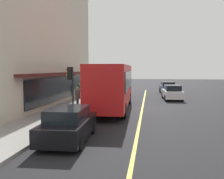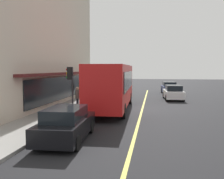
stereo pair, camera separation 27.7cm
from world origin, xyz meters
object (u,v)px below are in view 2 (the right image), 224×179
at_px(car_black, 66,124).
at_px(pedestrian_by_curb, 77,96).
at_px(traffic_light, 70,78).
at_px(pedestrian_mid_block, 80,89).
at_px(bus, 113,85).
at_px(car_navy, 169,88).
at_px(car_white, 173,93).

height_order(car_black, pedestrian_by_curb, pedestrian_by_curb).
bearing_deg(pedestrian_by_curb, traffic_light, 173.73).
distance_m(traffic_light, pedestrian_mid_block, 8.98).
bearing_deg(car_black, pedestrian_mid_block, 14.07).
height_order(bus, pedestrian_by_curb, bus).
xyz_separation_m(car_navy, car_black, (-22.95, 5.89, 0.00)).
distance_m(car_navy, car_black, 23.70).
bearing_deg(traffic_light, car_navy, -25.71).
bearing_deg(pedestrian_by_curb, car_navy, -27.11).
bearing_deg(car_white, bus, 145.14).
relative_size(traffic_light, pedestrian_by_curb, 1.88).
height_order(car_navy, pedestrian_by_curb, pedestrian_by_curb).
xyz_separation_m(bus, car_black, (-8.89, 0.69, -1.24)).
bearing_deg(car_navy, traffic_light, 154.29).
bearing_deg(car_navy, pedestrian_mid_block, 128.37).
height_order(bus, car_navy, bus).
height_order(traffic_light, pedestrian_by_curb, traffic_light).
bearing_deg(pedestrian_by_curb, car_black, -166.68).
xyz_separation_m(traffic_light, car_white, (9.79, -7.90, -1.79)).
bearing_deg(pedestrian_mid_block, car_navy, -51.63).
distance_m(bus, car_black, 9.01).
height_order(car_white, pedestrian_mid_block, pedestrian_mid_block).
relative_size(car_white, pedestrian_by_curb, 2.58).
xyz_separation_m(car_black, pedestrian_by_curb, (7.83, 1.85, 0.43)).
bearing_deg(car_navy, pedestrian_by_curb, 152.89).
xyz_separation_m(car_black, pedestrian_mid_block, (15.26, 3.82, 0.36)).
distance_m(bus, traffic_light, 3.58).
height_order(bus, car_black, bus).
relative_size(car_white, car_black, 1.00).
height_order(traffic_light, car_navy, traffic_light).
height_order(car_white, car_black, same).
bearing_deg(pedestrian_by_curb, car_white, -42.24).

